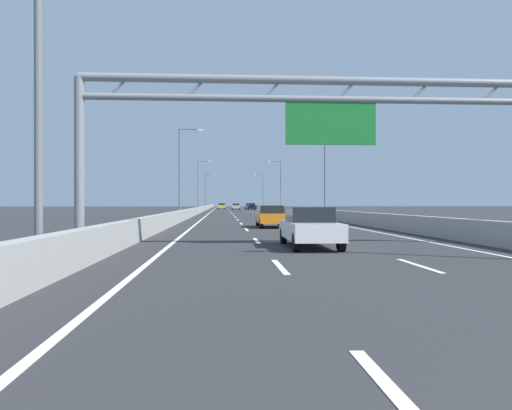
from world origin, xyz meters
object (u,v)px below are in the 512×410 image
object	(u,v)px
white_car	(310,227)
yellow_car	(222,206)
black_car	(252,206)
streetlamp_left_distant	(206,189)
streetlamp_right_distant	(262,189)
sign_gantry	(312,116)
streetlamp_right_far	(280,183)
streetlamp_right_mid	(323,167)
blue_car	(249,206)
streetlamp_left_near	(48,47)
streetlamp_left_far	(199,182)
silver_car	(236,206)
streetlamp_left_mid	(182,167)
orange_car	(271,216)

from	to	relation	value
white_car	yellow_car	size ratio (longest dim) A/B	1.04
white_car	black_car	size ratio (longest dim) A/B	1.10
streetlamp_left_distant	streetlamp_right_distant	size ratio (longest dim) A/B	1.00
sign_gantry	streetlamp_right_far	xyz separation A→B (m)	(7.36, 77.30, 0.52)
streetlamp_right_mid	blue_car	world-z (taller)	streetlamp_right_mid
sign_gantry	streetlamp_left_near	world-z (taller)	streetlamp_left_near
streetlamp_left_near	streetlamp_left_distant	bearing A→B (deg)	90.00
streetlamp_right_mid	yellow_car	xyz separation A→B (m)	(-10.84, 78.14, -4.63)
black_car	streetlamp_left_near	bearing A→B (deg)	-95.86
streetlamp_right_far	black_car	world-z (taller)	streetlamp_right_far
streetlamp_left_far	streetlamp_right_far	distance (m)	14.93
streetlamp_left_distant	silver_car	xyz separation A→B (m)	(7.46, -14.99, -4.64)
sign_gantry	streetlamp_left_mid	world-z (taller)	streetlamp_left_mid
white_car	orange_car	bearing A→B (deg)	89.87
streetlamp_left_mid	blue_car	bearing A→B (deg)	81.66
sign_gantry	streetlamp_left_mid	size ratio (longest dim) A/B	1.82
streetlamp_left_distant	yellow_car	size ratio (longest dim) A/B	2.12
streetlamp_left_far	yellow_car	bearing A→B (deg)	83.57
silver_car	streetlamp_right_mid	bearing A→B (deg)	-83.79
streetlamp_right_far	streetlamp_right_distant	size ratio (longest dim) A/B	1.00
streetlamp_right_mid	orange_car	distance (m)	22.35
silver_car	orange_car	size ratio (longest dim) A/B	0.99
streetlamp_right_mid	blue_car	xyz separation A→B (m)	(-4.00, 74.58, -4.63)
yellow_car	streetlamp_right_mid	bearing A→B (deg)	-82.10
streetlamp_right_mid	silver_car	world-z (taller)	streetlamp_right_mid
streetlamp_left_mid	blue_car	size ratio (longest dim) A/B	2.05
streetlamp_left_far	black_car	xyz separation A→B (m)	(11.04, 23.97, -4.60)
streetlamp_left_mid	silver_car	size ratio (longest dim) A/B	2.15
orange_car	streetlamp_left_distant	bearing A→B (deg)	94.08
streetlamp_left_far	white_car	bearing A→B (deg)	-84.57
blue_car	yellow_car	distance (m)	7.71
sign_gantry	streetlamp_left_distant	xyz separation A→B (m)	(-7.57, 119.13, 0.52)
white_car	orange_car	world-z (taller)	white_car
streetlamp_left_distant	white_car	world-z (taller)	streetlamp_left_distant
streetlamp_left_far	streetlamp_right_mid	bearing A→B (deg)	-70.35
streetlamp_left_distant	black_car	xyz separation A→B (m)	(11.04, -17.85, -4.60)
silver_car	streetlamp_left_far	bearing A→B (deg)	-105.54
streetlamp_left_mid	streetlamp_right_distant	distance (m)	84.97
streetlamp_right_far	white_car	size ratio (longest dim) A/B	2.03
streetlamp_right_distant	streetlamp_left_distant	bearing A→B (deg)	180.00
streetlamp_left_far	streetlamp_left_distant	distance (m)	41.82
silver_car	black_car	xyz separation A→B (m)	(3.58, -2.86, 0.04)
orange_car	black_car	bearing A→B (deg)	87.61
streetlamp_left_mid	blue_car	distance (m)	75.52
streetlamp_right_distant	silver_car	xyz separation A→B (m)	(-7.47, -14.99, -4.64)
streetlamp_right_far	orange_car	bearing A→B (deg)	-96.86
streetlamp_right_distant	white_car	xyz separation A→B (m)	(-7.54, -119.56, -4.65)
streetlamp_left_near	streetlamp_left_far	xyz separation A→B (m)	(0.00, 83.65, 0.00)
sign_gantry	white_car	xyz separation A→B (m)	(-0.17, -0.43, -4.13)
streetlamp_left_far	streetlamp_left_distant	xyz separation A→B (m)	(0.00, 41.82, 0.00)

